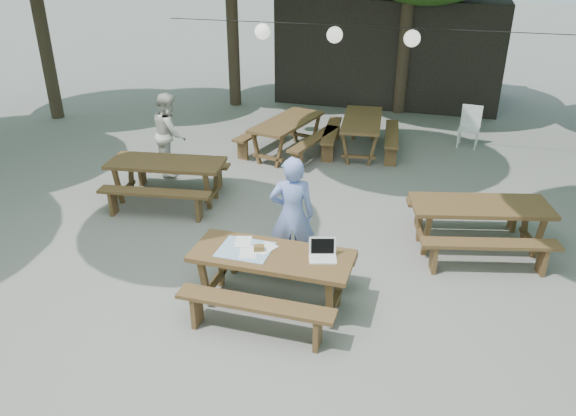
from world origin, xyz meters
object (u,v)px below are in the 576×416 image
(main_picnic_table, at_px, (272,279))
(woman, at_px, (292,215))
(picnic_table_nw, at_px, (168,181))
(second_person, at_px, (170,134))
(plastic_chair, at_px, (468,135))

(main_picnic_table, distance_m, woman, 1.02)
(picnic_table_nw, height_order, second_person, second_person)
(main_picnic_table, bearing_deg, second_person, 131.54)
(woman, height_order, second_person, woman)
(main_picnic_table, xyz_separation_m, plastic_chair, (2.35, 6.97, -0.13))
(woman, bearing_deg, second_person, -56.38)
(main_picnic_table, height_order, second_person, second_person)
(main_picnic_table, relative_size, plastic_chair, 2.22)
(second_person, height_order, plastic_chair, second_person)
(picnic_table_nw, relative_size, second_person, 1.31)
(picnic_table_nw, xyz_separation_m, plastic_chair, (5.09, 4.51, -0.13))
(picnic_table_nw, bearing_deg, main_picnic_table, -50.18)
(woman, distance_m, second_person, 4.31)
(second_person, relative_size, plastic_chair, 1.79)
(second_person, bearing_deg, plastic_chair, -84.62)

